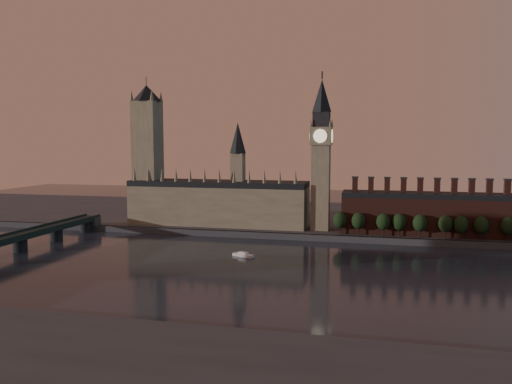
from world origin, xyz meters
The scene contains 16 objects.
ground centered at (0.00, 0.00, 0.00)m, with size 900.00×900.00×0.00m, color black.
north_bank centered at (0.00, 178.04, 2.00)m, with size 900.00×182.00×4.00m.
palace_of_westminster centered at (-64.41, 114.91, 21.63)m, with size 130.00×30.30×74.00m.
victoria_tower centered at (-120.00, 115.00, 59.09)m, with size 24.00×24.00×108.00m.
big_ben centered at (10.00, 110.00, 56.83)m, with size 15.00×15.00×107.00m.
chimney_block centered at (80.00, 110.00, 17.82)m, with size 110.00×25.00×37.00m.
embankment_tree_0 centered at (24.30, 94.90, 13.47)m, with size 8.60×8.60×14.88m.
embankment_tree_1 centered at (36.13, 94.42, 13.47)m, with size 8.60×8.60×14.88m.
embankment_tree_2 centered at (51.58, 93.95, 13.47)m, with size 8.60×8.60×14.88m.
embankment_tree_3 centered at (61.39, 95.44, 13.47)m, with size 8.60×8.60×14.88m.
embankment_tree_4 centered at (73.85, 93.87, 13.47)m, with size 8.60×8.60×14.88m.
embankment_tree_5 centered at (89.21, 94.96, 13.47)m, with size 8.60×8.60×14.88m.
embankment_tree_6 centered at (97.91, 93.56, 13.47)m, with size 8.60×8.60×14.88m.
embankment_tree_7 centered at (109.60, 94.47, 13.47)m, with size 8.60×8.60×14.88m.
embankment_tree_8 centered at (124.83, 94.98, 13.47)m, with size 8.60×8.60×14.88m.
river_boat centered at (-25.03, 35.39, 0.98)m, with size 13.19×8.22×2.55m.
Camera 1 is at (45.46, -229.86, 63.24)m, focal length 35.00 mm.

